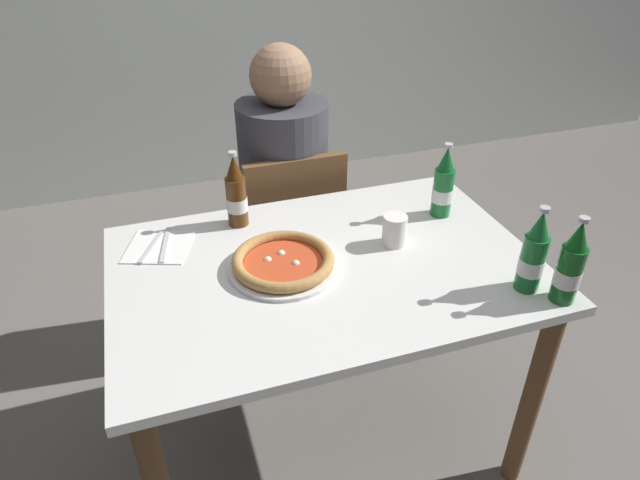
{
  "coord_description": "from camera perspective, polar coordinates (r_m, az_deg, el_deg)",
  "views": [
    {
      "loc": [
        -0.42,
        -1.22,
        1.66
      ],
      "look_at": [
        0.0,
        0.05,
        0.8
      ],
      "focal_mm": 31.08,
      "sensor_mm": 36.0,
      "label": 1
    }
  ],
  "objects": [
    {
      "name": "napkin_with_cutlery",
      "position": [
        1.72,
        -16.25,
        -0.65
      ],
      "size": [
        0.23,
        0.23,
        0.01
      ],
      "color": "white",
      "rests_on": "dining_table_main"
    },
    {
      "name": "beer_bottle_left",
      "position": [
        1.53,
        21.11,
        -1.51
      ],
      "size": [
        0.07,
        0.07,
        0.25
      ],
      "color": "#196B2D",
      "rests_on": "dining_table_main"
    },
    {
      "name": "pizza_margherita_near",
      "position": [
        1.55,
        -3.82,
        -2.29
      ],
      "size": [
        0.31,
        0.31,
        0.04
      ],
      "color": "white",
      "rests_on": "dining_table_main"
    },
    {
      "name": "diner_seated",
      "position": [
        2.22,
        -3.58,
        3.65
      ],
      "size": [
        0.34,
        0.34,
        1.21
      ],
      "color": "#2D3342",
      "rests_on": "ground_plane"
    },
    {
      "name": "ground_plane",
      "position": [
        2.1,
        0.45,
        -19.4
      ],
      "size": [
        8.0,
        8.0,
        0.0
      ],
      "primitive_type": "plane",
      "color": "slate"
    },
    {
      "name": "beer_bottle_extra",
      "position": [
        1.73,
        -8.62,
        4.64
      ],
      "size": [
        0.07,
        0.07,
        0.25
      ],
      "color": "#512D0F",
      "rests_on": "dining_table_main"
    },
    {
      "name": "dining_table_main",
      "position": [
        1.65,
        0.55,
        -5.71
      ],
      "size": [
        1.2,
        0.8,
        0.75
      ],
      "color": "silver",
      "rests_on": "ground_plane"
    },
    {
      "name": "paper_cup",
      "position": [
        1.66,
        7.68,
        1.02
      ],
      "size": [
        0.07,
        0.07,
        0.09
      ],
      "primitive_type": "cylinder",
      "color": "white",
      "rests_on": "dining_table_main"
    },
    {
      "name": "chair_behind_table",
      "position": [
        2.23,
        -3.13,
        0.77
      ],
      "size": [
        0.4,
        0.4,
        0.85
      ],
      "rotation": [
        0.0,
        0.0,
        3.15
      ],
      "color": "brown",
      "rests_on": "ground_plane"
    },
    {
      "name": "beer_bottle_center",
      "position": [
        1.52,
        24.37,
        -2.51
      ],
      "size": [
        0.07,
        0.07,
        0.25
      ],
      "color": "#14591E",
      "rests_on": "dining_table_main"
    },
    {
      "name": "beer_bottle_right",
      "position": [
        1.81,
        12.58,
        5.48
      ],
      "size": [
        0.07,
        0.07,
        0.25
      ],
      "color": "#196B2D",
      "rests_on": "dining_table_main"
    }
  ]
}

